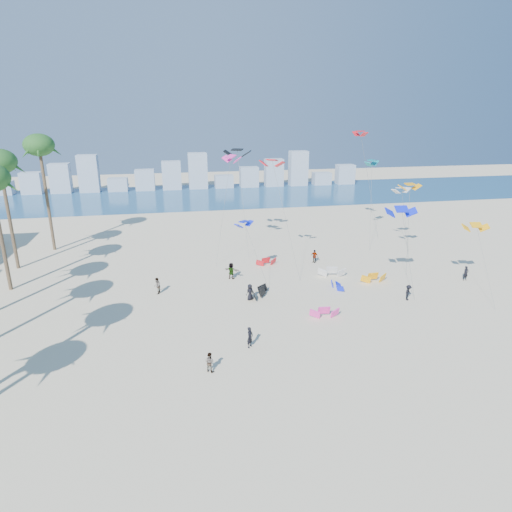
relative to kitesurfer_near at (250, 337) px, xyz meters
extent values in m
plane|color=beige|center=(-0.67, -6.36, -0.89)|extent=(220.00, 220.00, 0.00)
plane|color=navy|center=(-0.67, 65.64, -0.88)|extent=(220.00, 220.00, 0.00)
imported|color=black|center=(0.00, 0.00, 0.00)|extent=(0.75, 0.77, 1.78)
imported|color=gray|center=(-3.53, -2.86, -0.12)|extent=(0.95, 0.93, 1.54)
imported|color=black|center=(1.62, 9.20, -0.05)|extent=(0.97, 0.84, 1.67)
imported|color=gray|center=(11.53, 18.89, -0.06)|extent=(0.99, 0.95, 1.66)
imported|color=black|center=(17.32, 6.16, -0.08)|extent=(1.18, 1.14, 1.62)
imported|color=gray|center=(0.55, 15.33, 0.06)|extent=(1.79, 1.40, 1.90)
imported|color=black|center=(26.44, 9.95, -0.06)|extent=(0.64, 0.45, 1.66)
imported|color=gray|center=(-7.64, 12.54, -0.02)|extent=(0.79, 0.95, 1.74)
cylinder|color=#595959|center=(3.02, 13.06, 2.51)|extent=(2.19, 3.25, 6.82)
cylinder|color=#595959|center=(6.79, 15.09, 5.63)|extent=(2.63, 3.60, 13.05)
cylinder|color=#595959|center=(21.65, 14.92, 4.03)|extent=(1.82, 4.50, 9.84)
cylinder|color=#595959|center=(0.53, 21.55, 5.55)|extent=(2.54, 3.27, 12.88)
cylinder|color=#595959|center=(21.34, 24.73, 4.87)|extent=(1.77, 5.18, 11.53)
cylinder|color=#595959|center=(24.94, 5.31, 2.58)|extent=(0.94, 5.80, 6.96)
cylinder|color=#595959|center=(3.46, 24.69, 5.76)|extent=(0.64, 5.15, 13.31)
cylinder|color=#595959|center=(25.11, 21.90, 3.28)|extent=(0.84, 2.32, 8.35)
cylinder|color=#595959|center=(17.41, 7.14, 3.60)|extent=(1.33, 2.15, 8.99)
cylinder|color=#595959|center=(22.76, 28.70, 6.78)|extent=(2.96, 2.74, 15.34)
cylinder|color=brown|center=(-23.14, 16.64, 5.07)|extent=(0.40, 0.40, 11.92)
cylinder|color=brown|center=(-24.44, 23.64, 5.49)|extent=(0.40, 0.40, 12.76)
cylinder|color=brown|center=(-21.85, 30.64, 6.11)|extent=(0.40, 0.40, 14.00)
ellipsoid|color=#1C5120|center=(-21.85, 30.64, 13.11)|extent=(3.80, 3.80, 2.85)
cube|color=#9EADBF|center=(-42.67, 75.64, 0.61)|extent=(4.40, 3.00, 3.00)
cube|color=#9EADBF|center=(-36.47, 75.64, 1.51)|extent=(4.40, 3.00, 4.80)
cube|color=#9EADBF|center=(-30.27, 75.64, 2.41)|extent=(4.40, 3.00, 6.60)
cube|color=#9EADBF|center=(-24.07, 75.64, 3.31)|extent=(4.40, 3.00, 8.40)
cube|color=#9EADBF|center=(-17.87, 75.64, 0.61)|extent=(4.40, 3.00, 3.00)
cube|color=#9EADBF|center=(-11.67, 75.64, 1.51)|extent=(4.40, 3.00, 4.80)
cube|color=#9EADBF|center=(-5.47, 75.64, 2.41)|extent=(4.40, 3.00, 6.60)
cube|color=#9EADBF|center=(0.73, 75.64, 3.31)|extent=(4.40, 3.00, 8.40)
cube|color=#9EADBF|center=(6.93, 75.64, 0.61)|extent=(4.40, 3.00, 3.00)
cube|color=#9EADBF|center=(13.13, 75.64, 1.51)|extent=(4.40, 3.00, 4.80)
cube|color=#9EADBF|center=(19.33, 75.64, 2.41)|extent=(4.40, 3.00, 6.60)
cube|color=#9EADBF|center=(25.53, 75.64, 3.31)|extent=(4.40, 3.00, 8.40)
cube|color=#9EADBF|center=(31.73, 75.64, 0.61)|extent=(4.40, 3.00, 3.00)
cube|color=#9EADBF|center=(37.93, 75.64, 1.51)|extent=(4.40, 3.00, 4.80)
camera|label=1|loc=(-5.44, -31.32, 17.66)|focal=31.03mm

